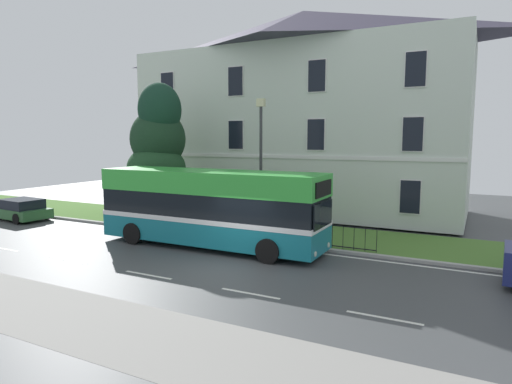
# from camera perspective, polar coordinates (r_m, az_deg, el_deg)

# --- Properties ---
(ground_plane) EXTENTS (60.00, 56.00, 0.18)m
(ground_plane) POSITION_cam_1_polar(r_m,az_deg,el_deg) (16.89, -2.55, -9.26)
(ground_plane) COLOR #3F4244
(georgian_townhouse) EXTENTS (20.26, 8.65, 12.55)m
(georgian_townhouse) POSITION_cam_1_polar(r_m,az_deg,el_deg) (28.96, 5.98, 10.37)
(georgian_townhouse) COLOR silver
(georgian_townhouse) RESTS_ON ground_plane
(iron_verge_railing) EXTENTS (13.85, 0.04, 0.97)m
(iron_verge_railing) POSITION_cam_1_polar(r_m,az_deg,el_deg) (20.90, -3.55, -4.30)
(iron_verge_railing) COLOR black
(iron_verge_railing) RESTS_ON ground_plane
(evergreen_tree) EXTENTS (3.57, 3.46, 7.64)m
(evergreen_tree) POSITION_cam_1_polar(r_m,az_deg,el_deg) (25.08, -12.49, 4.13)
(evergreen_tree) COLOR #423328
(evergreen_tree) RESTS_ON ground_plane
(single_decker_bus) EXTENTS (10.23, 2.65, 3.33)m
(single_decker_bus) POSITION_cam_1_polar(r_m,az_deg,el_deg) (19.09, -5.95, -1.97)
(single_decker_bus) COLOR #156F7F
(single_decker_bus) RESTS_ON ground_plane
(parked_hatchback_00) EXTENTS (3.84, 2.18, 1.22)m
(parked_hatchback_00) POSITION_cam_1_polar(r_m,az_deg,el_deg) (28.88, -28.24, -2.03)
(parked_hatchback_00) COLOR #306334
(parked_hatchback_00) RESTS_ON ground_plane
(street_lamp_post) EXTENTS (0.36, 0.24, 6.39)m
(street_lamp_post) POSITION_cam_1_polar(r_m,az_deg,el_deg) (20.41, 0.64, 4.44)
(street_lamp_post) COLOR #333338
(street_lamp_post) RESTS_ON ground_plane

